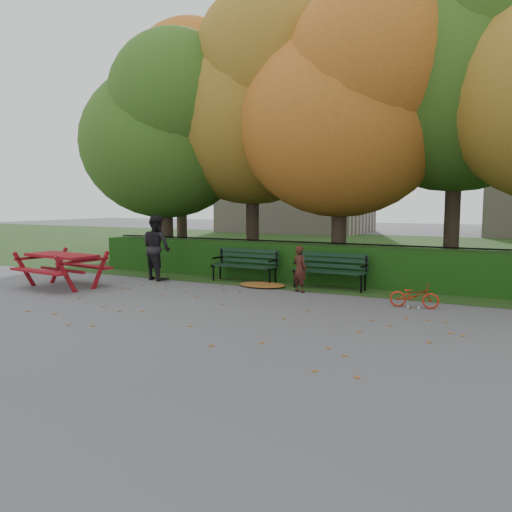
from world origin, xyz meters
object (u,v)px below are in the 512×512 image
at_px(tree_f, 184,115).
at_px(tree_a, 168,130).
at_px(child, 300,269).
at_px(adult, 156,247).
at_px(picnic_table, 62,261).
at_px(tree_c, 350,107).
at_px(bicycle, 414,296).
at_px(tree_d, 472,61).
at_px(bench_left, 246,263).
at_px(bench_right, 331,268).
at_px(tree_b, 259,101).

bearing_deg(tree_f, tree_a, -62.02).
height_order(child, adult, adult).
bearing_deg(adult, tree_f, -43.67).
bearing_deg(picnic_table, tree_c, 48.45).
relative_size(tree_a, bicycle, 7.77).
height_order(tree_c, picnic_table, tree_c).
xyz_separation_m(tree_d, bench_left, (-5.18, -3.53, -5.46)).
bearing_deg(tree_c, bench_right, -83.30).
distance_m(tree_b, tree_d, 6.37).
relative_size(tree_f, bicycle, 9.54).
height_order(tree_a, tree_b, tree_b).
bearing_deg(child, tree_a, -1.21).
height_order(tree_d, bench_right, tree_d).
xyz_separation_m(bench_left, bicycle, (4.65, -1.42, -0.27)).
xyz_separation_m(tree_c, tree_f, (-7.97, 3.28, 0.87)).
bearing_deg(bench_right, tree_b, 139.33).
xyz_separation_m(picnic_table, bicycle, (8.35, 1.48, -0.40)).
bearing_deg(picnic_table, bicycle, 17.03).
relative_size(tree_a, tree_b, 0.85).
height_order(tree_c, adult, tree_c).
bearing_deg(tree_d, child, -127.04).
distance_m(bench_left, picnic_table, 4.70).
xyz_separation_m(adult, bicycle, (7.02, -0.62, -0.65)).
relative_size(tree_c, child, 7.13).
distance_m(tree_a, tree_f, 4.31).
relative_size(tree_f, picnic_table, 4.27).
bearing_deg(tree_c, tree_f, 157.65).
distance_m(tree_c, bench_left, 5.31).
bearing_deg(adult, picnic_table, 75.22).
height_order(picnic_table, child, child).
height_order(tree_b, child, tree_b).
height_order(tree_d, child, tree_d).
bearing_deg(tree_f, bench_left, -43.51).
xyz_separation_m(tree_b, bench_right, (3.54, -3.04, -4.88)).
bearing_deg(bench_right, adult, -170.46).
height_order(bench_right, bicycle, bench_right).
distance_m(tree_c, tree_d, 3.50).
bearing_deg(tree_b, bicycle, -37.59).
distance_m(tree_a, adult, 4.75).
height_order(tree_b, adult, tree_b).
distance_m(tree_d, picnic_table, 12.19).
xyz_separation_m(tree_f, picnic_table, (2.13, -8.43, -5.03)).
relative_size(tree_b, bench_left, 4.88).
height_order(tree_a, bench_right, tree_a).
xyz_separation_m(tree_d, bench_right, (-2.78, -3.53, -5.46)).
distance_m(tree_c, picnic_table, 8.83).
distance_m(bench_right, bicycle, 2.67).
distance_m(tree_d, adult, 10.08).
relative_size(tree_f, adult, 5.11).
distance_m(tree_c, child, 5.26).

